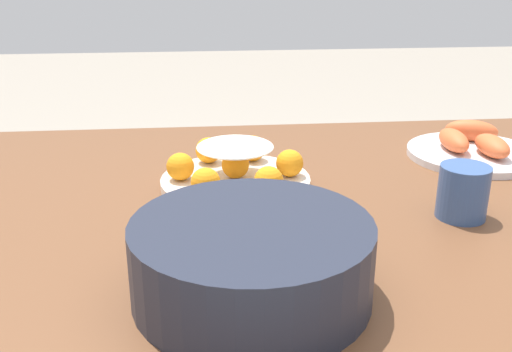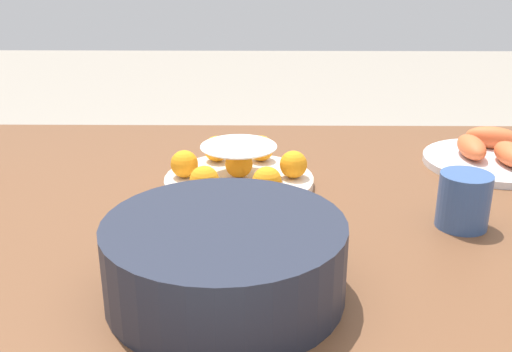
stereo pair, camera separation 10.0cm
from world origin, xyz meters
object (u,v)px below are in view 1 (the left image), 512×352
Objects in this scene: serving_bowl at (252,257)px; dining_table at (278,254)px; cake_plate at (235,171)px; seafood_platter at (473,148)px; cup_far at (463,192)px.

dining_table is at bearing -104.88° from serving_bowl.
cake_plate is at bearing -61.62° from dining_table.
seafood_platter is 3.10× the size of cup_far.
cup_far reaches higher than dining_table.
seafood_platter is at bearing -117.35° from cup_far.
cake_plate is 0.51m from seafood_platter.
cup_far is at bearing 170.24° from dining_table.
dining_table is 0.31m from cup_far.
dining_table is at bearing -9.76° from cup_far.
serving_bowl reaches higher than seafood_platter.
cup_far is (-0.35, 0.16, 0.01)m from cake_plate.
serving_bowl is 3.43× the size of cup_far.
dining_table is 17.23× the size of cup_far.
seafood_platter is (-0.49, -0.48, -0.03)m from serving_bowl.
dining_table is at bearing 28.51° from seafood_platter.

